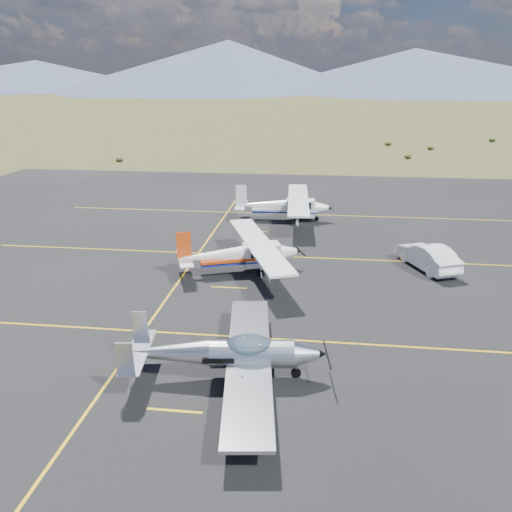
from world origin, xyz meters
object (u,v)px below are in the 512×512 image
(aircraft_cessna, at_px, (241,253))
(aircraft_plain, at_px, (284,205))
(aircraft_low_wing, at_px, (229,354))
(sedan, at_px, (428,256))

(aircraft_cessna, relative_size, aircraft_plain, 0.93)
(aircraft_low_wing, height_order, sedan, aircraft_low_wing)
(aircraft_cessna, distance_m, aircraft_plain, 12.12)
(sedan, bearing_deg, aircraft_low_wing, 30.37)
(aircraft_cessna, bearing_deg, sedan, -9.89)
(aircraft_low_wing, bearing_deg, sedan, 45.83)
(aircraft_cessna, height_order, aircraft_plain, aircraft_plain)
(aircraft_low_wing, xyz_separation_m, aircraft_plain, (0.52, 23.13, 0.21))
(aircraft_low_wing, relative_size, aircraft_plain, 0.91)
(aircraft_plain, bearing_deg, sedan, -49.40)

